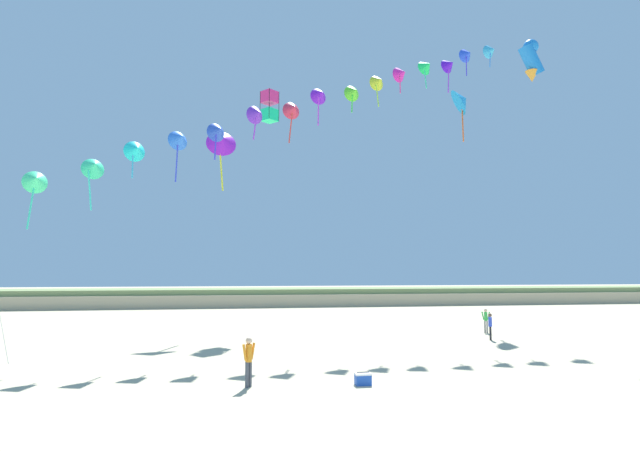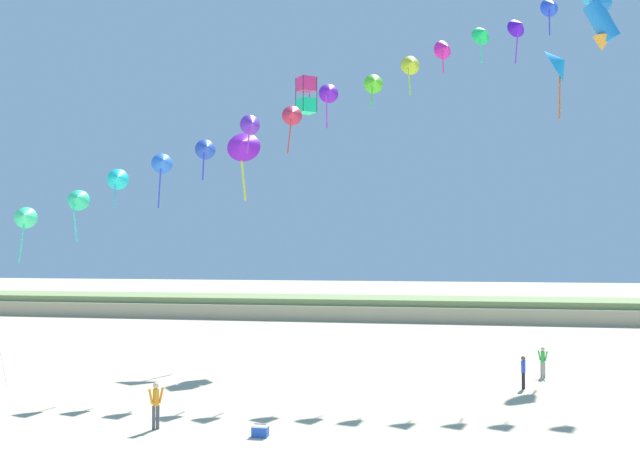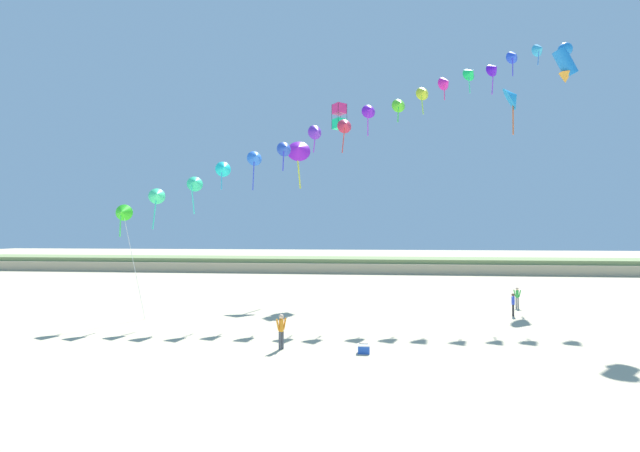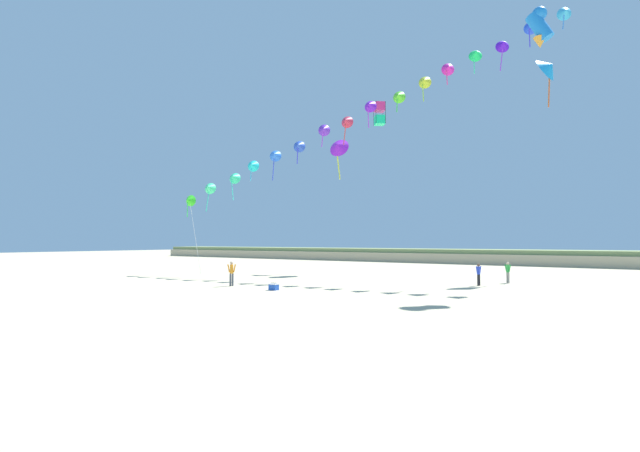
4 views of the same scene
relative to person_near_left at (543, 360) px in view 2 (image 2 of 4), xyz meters
name	(u,v)px [view 2 (image 2 of 4)]	position (x,y,z in m)	size (l,w,h in m)	color
dune_ridge	(362,307)	(-12.66, 29.10, 0.07)	(120.00, 8.64, 1.99)	tan
person_near_left	(543,360)	(0.00, 0.00, 0.00)	(0.52, 0.36, 1.60)	gray
person_near_right	(156,402)	(-15.77, -13.01, 0.08)	(0.50, 0.48, 1.74)	#474C56
person_mid_center	(523,370)	(-1.37, -3.17, -0.01)	(0.31, 0.53, 1.57)	black
kite_banner_string	(312,104)	(-12.09, -0.97, 13.71)	(32.66, 13.29, 22.50)	#32DA23
large_kite_low_lead	(243,145)	(-17.55, 4.40, 12.43)	(2.35, 1.79, 4.73)	#9C20DB
large_kite_mid_trail	(559,63)	(2.29, 7.48, 17.56)	(2.37, 2.75, 4.81)	#199AEC
large_kite_high_solo	(602,20)	(2.66, -2.09, 17.10)	(1.88, 1.14, 2.87)	blue
large_kite_outer_drift	(306,95)	(-14.00, 7.22, 16.10)	(1.51, 1.51, 2.41)	#16E28F
beach_cooler	(260,431)	(-11.68, -13.30, -0.71)	(0.58, 0.41, 0.46)	blue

